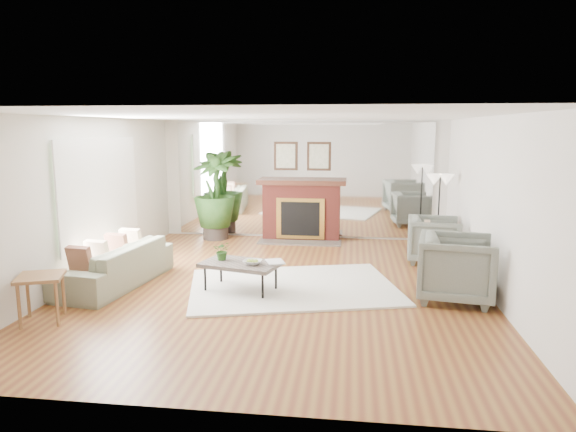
# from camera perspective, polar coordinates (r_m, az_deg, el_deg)

# --- Properties ---
(ground) EXTENTS (7.00, 7.00, 0.00)m
(ground) POSITION_cam_1_polar(r_m,az_deg,el_deg) (7.77, -0.97, -7.72)
(ground) COLOR brown
(ground) RESTS_ON ground
(wall_left) EXTENTS (0.02, 7.00, 2.50)m
(wall_left) POSITION_cam_1_polar(r_m,az_deg,el_deg) (8.45, -21.52, 1.71)
(wall_left) COLOR silver
(wall_left) RESTS_ON ground
(wall_right) EXTENTS (0.02, 7.00, 2.50)m
(wall_right) POSITION_cam_1_polar(r_m,az_deg,el_deg) (7.66, 21.74, 0.94)
(wall_right) COLOR silver
(wall_right) RESTS_ON ground
(wall_back) EXTENTS (6.00, 0.02, 2.50)m
(wall_back) POSITION_cam_1_polar(r_m,az_deg,el_deg) (10.93, 1.62, 4.06)
(wall_back) COLOR silver
(wall_back) RESTS_ON ground
(mirror_panel) EXTENTS (5.40, 0.04, 2.40)m
(mirror_panel) POSITION_cam_1_polar(r_m,az_deg,el_deg) (10.91, 1.61, 4.05)
(mirror_panel) COLOR silver
(mirror_panel) RESTS_ON wall_back
(window_panel) EXTENTS (0.04, 2.40, 1.50)m
(window_panel) POSITION_cam_1_polar(r_m,az_deg,el_deg) (8.77, -20.14, 2.73)
(window_panel) COLOR #B2E09E
(window_panel) RESTS_ON wall_left
(fireplace) EXTENTS (1.85, 0.83, 2.05)m
(fireplace) POSITION_cam_1_polar(r_m,az_deg,el_deg) (10.77, 1.49, 0.82)
(fireplace) COLOR maroon
(fireplace) RESTS_ON ground
(area_rug) EXTENTS (3.42, 2.81, 0.03)m
(area_rug) POSITION_cam_1_polar(r_m,az_deg,el_deg) (7.65, 0.56, -7.87)
(area_rug) COLOR white
(area_rug) RESTS_ON ground
(coffee_table) EXTENTS (1.22, 0.90, 0.44)m
(coffee_table) POSITION_cam_1_polar(r_m,az_deg,el_deg) (7.40, -5.30, -5.42)
(coffee_table) COLOR #62564D
(coffee_table) RESTS_ON ground
(sofa) EXTENTS (1.09, 2.21, 0.62)m
(sofa) POSITION_cam_1_polar(r_m,az_deg,el_deg) (8.15, -18.64, -5.13)
(sofa) COLOR gray
(sofa) RESTS_ON ground
(armchair_back) EXTENTS (0.96, 0.93, 0.80)m
(armchair_back) POSITION_cam_1_polar(r_m,az_deg,el_deg) (9.35, 15.90, -2.54)
(armchair_back) COLOR gray
(armchair_back) RESTS_ON ground
(armchair_front) EXTENTS (1.14, 1.12, 0.91)m
(armchair_front) POSITION_cam_1_polar(r_m,az_deg,el_deg) (7.37, 18.22, -5.51)
(armchair_front) COLOR gray
(armchair_front) RESTS_ON ground
(side_table) EXTENTS (0.66, 0.66, 0.58)m
(side_table) POSITION_cam_1_polar(r_m,az_deg,el_deg) (6.91, -25.79, -6.69)
(side_table) COLOR brown
(side_table) RESTS_ON ground
(potted_ficus) EXTENTS (1.05, 1.05, 1.85)m
(potted_ficus) POSITION_cam_1_polar(r_m,az_deg,el_deg) (10.90, -8.14, 2.57)
(potted_ficus) COLOR #2A231F
(potted_ficus) RESTS_ON ground
(floor_lamp) EXTENTS (0.49, 0.27, 1.51)m
(floor_lamp) POSITION_cam_1_polar(r_m,az_deg,el_deg) (9.74, 16.52, 3.19)
(floor_lamp) COLOR black
(floor_lamp) RESTS_ON ground
(tabletop_plant) EXTENTS (0.28, 0.25, 0.28)m
(tabletop_plant) POSITION_cam_1_polar(r_m,az_deg,el_deg) (7.53, -7.30, -3.82)
(tabletop_plant) COLOR #315A21
(tabletop_plant) RESTS_ON coffee_table
(fruit_bowl) EXTENTS (0.30, 0.30, 0.06)m
(fruit_bowl) POSITION_cam_1_polar(r_m,az_deg,el_deg) (7.26, -3.97, -5.14)
(fruit_bowl) COLOR brown
(fruit_bowl) RESTS_ON coffee_table
(book) EXTENTS (0.34, 0.38, 0.02)m
(book) POSITION_cam_1_polar(r_m,az_deg,el_deg) (7.31, -2.34, -5.19)
(book) COLOR brown
(book) RESTS_ON coffee_table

